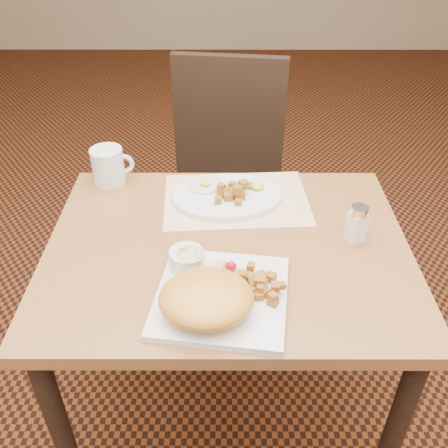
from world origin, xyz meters
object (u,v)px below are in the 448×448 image
(chair_far, at_px, (225,178))
(plate_square, at_px, (221,296))
(plate_oval, at_px, (227,196))
(coffee_mug, at_px, (109,166))
(salt_shaker, at_px, (357,223))
(table, at_px, (228,277))

(chair_far, distance_m, plate_square, 0.89)
(plate_oval, height_order, coffee_mug, coffee_mug)
(salt_shaker, bearing_deg, table, -176.25)
(table, xyz_separation_m, plate_oval, (-0.00, 0.20, 0.12))
(table, bearing_deg, plate_square, -94.44)
(chair_far, bearing_deg, plate_square, 96.67)
(table, distance_m, plate_square, 0.22)
(chair_far, xyz_separation_m, plate_square, (-0.01, -0.86, 0.22))
(chair_far, relative_size, plate_square, 3.46)
(chair_far, height_order, plate_oval, chair_far)
(chair_far, relative_size, salt_shaker, 9.70)
(plate_square, height_order, salt_shaker, salt_shaker)
(plate_oval, bearing_deg, chair_far, 90.59)
(table, xyz_separation_m, chair_far, (-0.01, 0.67, -0.10))
(chair_far, relative_size, plate_oval, 3.19)
(table, bearing_deg, coffee_mug, 138.92)
(coffee_mug, bearing_deg, salt_shaker, -22.91)
(chair_far, bearing_deg, plate_oval, 97.87)
(table, bearing_deg, plate_oval, 90.22)
(salt_shaker, bearing_deg, plate_oval, 150.28)
(plate_square, xyz_separation_m, plate_oval, (0.01, 0.39, 0.00))
(chair_far, relative_size, coffee_mug, 7.87)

